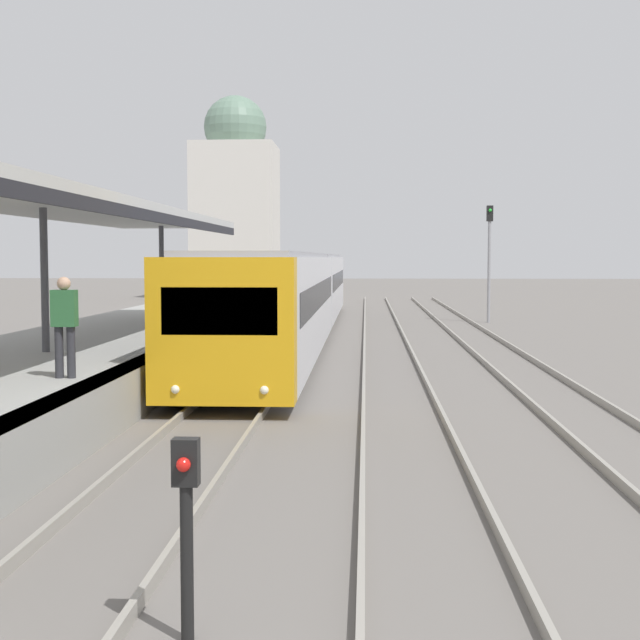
# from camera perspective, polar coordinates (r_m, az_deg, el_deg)

# --- Properties ---
(platform_canopy) EXTENTS (4.00, 26.72, 3.21)m
(platform_canopy) POSITION_cam_1_polar(r_m,az_deg,el_deg) (19.45, -17.19, 7.12)
(platform_canopy) COLOR beige
(platform_canopy) RESTS_ON station_platform
(person_on_platform) EXTENTS (0.40, 0.22, 1.66)m
(person_on_platform) POSITION_cam_1_polar(r_m,az_deg,el_deg) (15.14, -16.04, -0.05)
(person_on_platform) COLOR #2D2D33
(person_on_platform) RESTS_ON station_platform
(train_near) EXTENTS (2.69, 34.62, 3.06)m
(train_near) POSITION_cam_1_polar(r_m,az_deg,el_deg) (33.13, -1.57, 1.90)
(train_near) COLOR gold
(train_near) RESTS_ON ground_plane
(signal_post_near) EXTENTS (0.20, 0.21, 1.57)m
(signal_post_near) POSITION_cam_1_polar(r_m,az_deg,el_deg) (6.97, -8.56, -12.23)
(signal_post_near) COLOR black
(signal_post_near) RESTS_ON ground_plane
(signal_mast_far) EXTENTS (0.28, 0.29, 5.24)m
(signal_mast_far) POSITION_cam_1_polar(r_m,az_deg,el_deg) (40.64, 10.79, 4.45)
(signal_mast_far) COLOR gray
(signal_mast_far) RESTS_ON ground_plane
(distant_domed_building) EXTENTS (5.72, 5.72, 14.22)m
(distant_domed_building) POSITION_cam_1_polar(r_m,az_deg,el_deg) (63.56, -5.41, 7.41)
(distant_domed_building) COLOR silver
(distant_domed_building) RESTS_ON ground_plane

